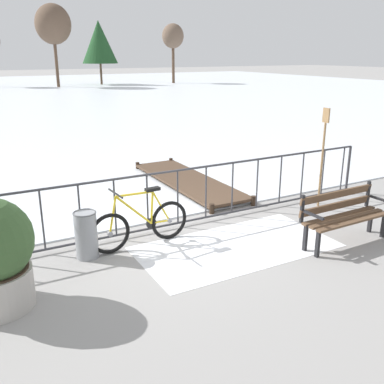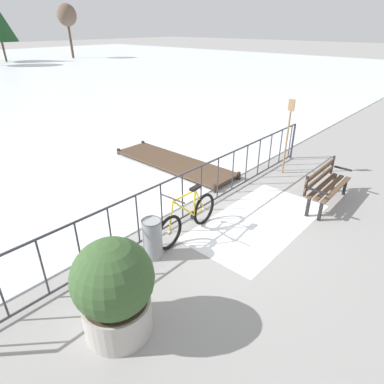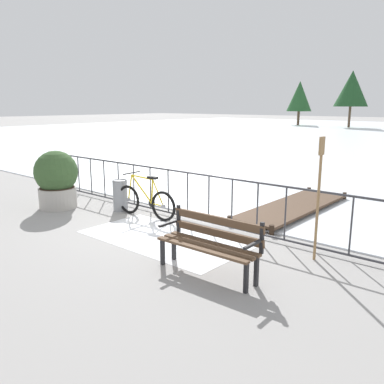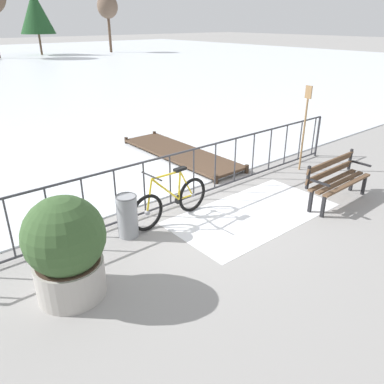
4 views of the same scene
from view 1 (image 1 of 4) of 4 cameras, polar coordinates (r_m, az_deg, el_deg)
The scene contains 11 objects.
ground_plane at distance 7.76m, azimuth -3.74°, elevation -4.97°, with size 160.00×160.00×0.00m, color gray.
snow_patch at distance 7.14m, azimuth 5.79°, elevation -7.09°, with size 3.18×1.67×0.01m, color white.
railing_fence at distance 7.56m, azimuth -3.82°, elevation -1.05°, with size 9.06×0.06×1.07m.
bicycle_near_railing at distance 7.05m, azimuth -6.68°, elevation -4.22°, with size 1.71×0.52×0.97m.
park_bench at distance 7.52m, azimuth 19.07°, elevation -2.53°, with size 1.61×0.51×0.89m.
trash_bin at distance 6.81m, azimuth -13.64°, elevation -5.40°, with size 0.35×0.35×0.73m.
oar_upright at distance 9.01m, azimuth 16.69°, elevation 5.12°, with size 0.04×0.16×1.98m.
wooden_dock at distance 10.29m, azimuth -0.56°, elevation 1.54°, with size 1.10×3.91×0.20m.
tree_far_west at distance 42.47m, azimuth -17.66°, elevation 20.10°, with size 3.09×3.09×7.05m.
tree_east_mid at distance 45.95m, azimuth -2.51°, elevation 19.57°, with size 2.15×2.15×5.74m.
tree_far_east at distance 44.65m, azimuth -12.01°, elevation 18.58°, with size 3.35×3.35×5.90m.
Camera 1 is at (-3.00, -6.50, 2.99)m, focal length 40.91 mm.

